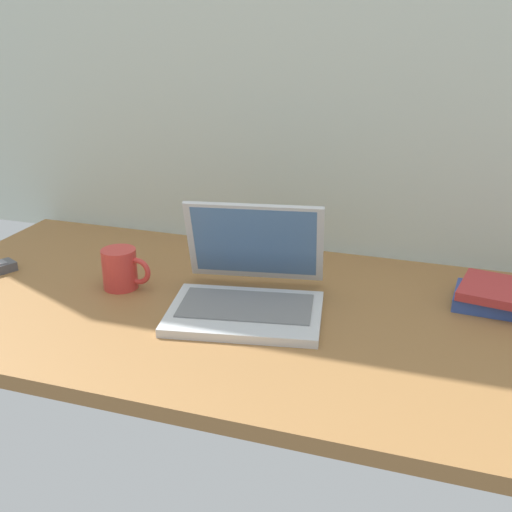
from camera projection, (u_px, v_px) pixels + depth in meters
desk at (260, 316)px, 1.34m from camera, size 1.60×0.76×0.03m
laptop at (248, 287)px, 1.33m from camera, size 0.35×0.34×0.21m
coffee_mug at (121, 268)px, 1.42m from camera, size 0.11×0.08×0.09m
book_stack at (505, 298)px, 1.33m from camera, size 0.21×0.18×0.05m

